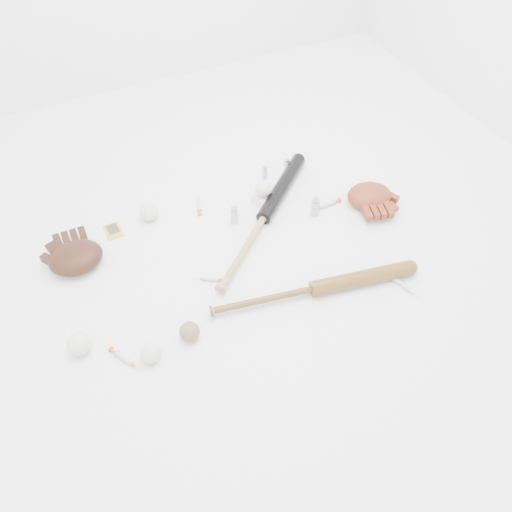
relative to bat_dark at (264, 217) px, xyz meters
name	(u,v)px	position (x,y,z in m)	size (l,w,h in m)	color
bat_dark	(264,217)	(0.00, 0.00, 0.00)	(0.89, 0.07, 0.07)	black
bat_wood	(314,289)	(0.01, -0.42, 0.00)	(0.84, 0.06, 0.06)	brown
glove_dark	(76,257)	(-0.77, 0.10, 0.01)	(0.25, 0.25, 0.09)	black
glove_tan	(370,196)	(0.48, -0.08, 0.01)	(0.24, 0.24, 0.09)	maroon
trading_card	(113,231)	(-0.60, 0.22, -0.03)	(0.07, 0.09, 0.01)	gold
pedestal	(263,198)	(0.05, 0.12, -0.01)	(0.08, 0.08, 0.04)	white
baseball_on_pedestal	(263,188)	(0.05, 0.12, 0.05)	(0.07, 0.07, 0.07)	silver
baseball_left	(79,344)	(-0.84, -0.29, 0.01)	(0.08, 0.08, 0.08)	silver
baseball_upper	(149,212)	(-0.43, 0.23, 0.01)	(0.08, 0.08, 0.08)	silver
baseball_mid	(150,353)	(-0.63, -0.43, 0.00)	(0.07, 0.07, 0.07)	silver
baseball_aged	(189,332)	(-0.48, -0.40, 0.00)	(0.07, 0.07, 0.07)	olive
syringe_0	(124,358)	(-0.72, -0.39, -0.02)	(0.15, 0.03, 0.02)	#ADBCC6
syringe_1	(211,279)	(-0.32, -0.20, -0.02)	(0.14, 0.02, 0.02)	#ADBCC6
syringe_2	(199,206)	(-0.22, 0.21, -0.02)	(0.13, 0.02, 0.02)	#ADBCC6
syringe_3	(403,285)	(0.33, -0.53, -0.02)	(0.16, 0.03, 0.02)	#ADBCC6
syringe_4	(327,205)	(0.30, -0.03, -0.02)	(0.16, 0.03, 0.02)	#ADBCC6
vial_0	(265,173)	(0.13, 0.26, 0.00)	(0.02, 0.02, 0.06)	#AAB2BA
vial_1	(287,165)	(0.25, 0.26, 0.00)	(0.03, 0.03, 0.07)	#AAB2BA
vial_2	(234,215)	(-0.11, 0.06, 0.01)	(0.03, 0.03, 0.08)	#AAB2BA
vial_3	(315,207)	(0.22, -0.05, 0.01)	(0.04, 0.04, 0.09)	#AAB2BA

